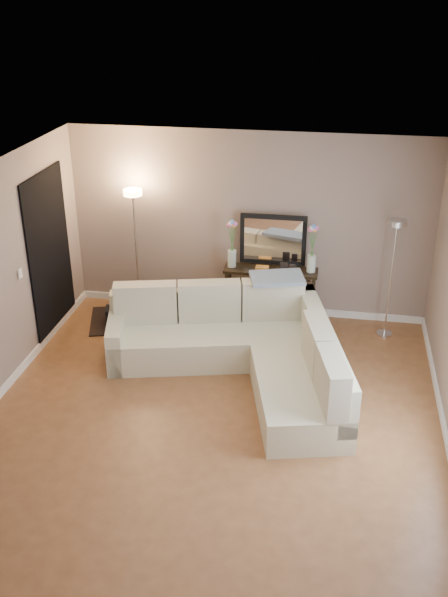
% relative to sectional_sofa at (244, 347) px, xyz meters
% --- Properties ---
extents(floor, '(5.00, 5.50, 0.01)m').
position_rel_sectional_sofa_xyz_m(floor, '(-0.21, -1.06, -0.35)').
color(floor, '#935D35').
rests_on(floor, ground).
extents(ceiling, '(5.00, 5.50, 0.01)m').
position_rel_sectional_sofa_xyz_m(ceiling, '(-0.21, -1.06, 2.26)').
color(ceiling, white).
rests_on(ceiling, ground).
extents(wall_back, '(5.00, 0.02, 2.60)m').
position_rel_sectional_sofa_xyz_m(wall_back, '(-0.21, 1.70, 0.96)').
color(wall_back, gray).
rests_on(wall_back, ground).
extents(wall_front, '(5.00, 0.02, 2.60)m').
position_rel_sectional_sofa_xyz_m(wall_front, '(-0.21, -3.82, 0.96)').
color(wall_front, gray).
rests_on(wall_front, ground).
extents(baseboard_back, '(5.00, 0.03, 0.10)m').
position_rel_sectional_sofa_xyz_m(baseboard_back, '(-0.21, 1.67, -0.29)').
color(baseboard_back, white).
rests_on(baseboard_back, ground).
extents(baseboard_left, '(0.03, 5.50, 0.10)m').
position_rel_sectional_sofa_xyz_m(baseboard_left, '(-2.69, -1.06, -0.29)').
color(baseboard_left, white).
rests_on(baseboard_left, ground).
extents(baseboard_right, '(0.03, 5.50, 0.10)m').
position_rel_sectional_sofa_xyz_m(baseboard_right, '(2.28, -1.06, -0.29)').
color(baseboard_right, white).
rests_on(baseboard_right, ground).
extents(doorway, '(0.02, 1.20, 2.20)m').
position_rel_sectional_sofa_xyz_m(doorway, '(-2.69, 0.64, 0.76)').
color(doorway, black).
rests_on(doorway, ground).
extents(switch_plate, '(0.02, 0.08, 0.12)m').
position_rel_sectional_sofa_xyz_m(switch_plate, '(-2.69, -0.21, 0.86)').
color(switch_plate, white).
rests_on(switch_plate, ground).
extents(sectional_sofa, '(3.17, 2.67, 0.93)m').
position_rel_sectional_sofa_xyz_m(sectional_sofa, '(0.00, 0.00, 0.00)').
color(sectional_sofa, beige).
rests_on(sectional_sofa, floor).
extents(throw_blanket, '(0.75, 0.56, 0.09)m').
position_rel_sectional_sofa_xyz_m(throw_blanket, '(0.30, 0.74, 0.61)').
color(throw_blanket, '#7E91A3').
rests_on(throw_blanket, sectional_sofa).
extents(console_table, '(1.28, 0.36, 0.79)m').
position_rel_sectional_sofa_xyz_m(console_table, '(0.07, 1.40, 0.10)').
color(console_table, black).
rests_on(console_table, floor).
extents(leaning_mirror, '(0.90, 0.05, 0.71)m').
position_rel_sectional_sofa_xyz_m(leaning_mirror, '(0.15, 1.56, 0.81)').
color(leaning_mirror, black).
rests_on(leaning_mirror, console_table).
extents(table_decor, '(0.54, 0.12, 0.13)m').
position_rel_sectional_sofa_xyz_m(table_decor, '(0.15, 1.36, 0.48)').
color(table_decor, orange).
rests_on(table_decor, console_table).
extents(flower_vase_left, '(0.15, 0.12, 0.67)m').
position_rel_sectional_sofa_xyz_m(flower_vase_left, '(-0.39, 1.39, 0.73)').
color(flower_vase_left, silver).
rests_on(flower_vase_left, console_table).
extents(flower_vase_right, '(0.15, 0.12, 0.67)m').
position_rel_sectional_sofa_xyz_m(flower_vase_right, '(0.69, 1.40, 0.73)').
color(flower_vase_right, silver).
rests_on(flower_vase_right, console_table).
extents(floor_lamp_lit, '(0.32, 0.32, 1.80)m').
position_rel_sectional_sofa_xyz_m(floor_lamp_lit, '(-1.76, 1.43, 0.93)').
color(floor_lamp_lit, silver).
rests_on(floor_lamp_lit, floor).
extents(floor_lamp_unlit, '(0.29, 0.29, 1.64)m').
position_rel_sectional_sofa_xyz_m(floor_lamp_unlit, '(1.74, 1.26, 0.81)').
color(floor_lamp_unlit, silver).
rests_on(floor_lamp_unlit, floor).
extents(charcoal_rug, '(1.37, 1.18, 0.02)m').
position_rel_sectional_sofa_xyz_m(charcoal_rug, '(-1.76, 1.08, -0.34)').
color(charcoal_rug, black).
rests_on(charcoal_rug, floor).
extents(black_bag, '(0.39, 0.32, 0.22)m').
position_rel_sectional_sofa_xyz_m(black_bag, '(-1.92, 0.93, -0.20)').
color(black_bag, black).
rests_on(black_bag, charcoal_rug).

